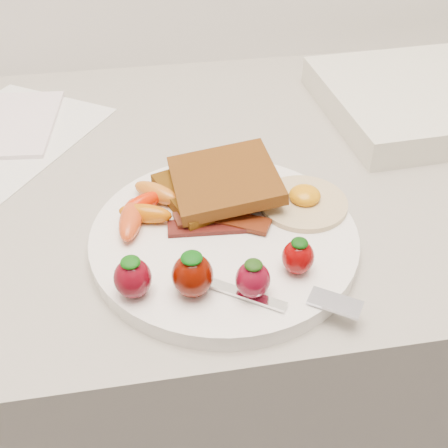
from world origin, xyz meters
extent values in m
cube|color=gray|center=(0.00, 1.70, 0.45)|extent=(2.00, 0.60, 0.90)
cylinder|color=white|center=(0.01, 1.55, 0.91)|extent=(0.27, 0.27, 0.02)
cube|color=#422605|center=(0.00, 1.61, 0.93)|extent=(0.12, 0.12, 0.01)
cube|color=#3C1C07|center=(0.02, 1.61, 0.94)|extent=(0.11, 0.11, 0.03)
cylinder|color=silver|center=(0.10, 1.58, 0.92)|extent=(0.12, 0.12, 0.01)
ellipsoid|color=orange|center=(0.10, 1.58, 0.93)|extent=(0.04, 0.04, 0.02)
cube|color=black|center=(0.00, 1.56, 0.92)|extent=(0.09, 0.03, 0.00)
cube|color=#3D1509|center=(0.01, 1.57, 0.92)|extent=(0.09, 0.06, 0.00)
cube|color=#42150A|center=(0.01, 1.58, 0.92)|extent=(0.09, 0.04, 0.00)
ellipsoid|color=red|center=(-0.07, 1.60, 0.93)|extent=(0.05, 0.04, 0.02)
ellipsoid|color=#C15C03|center=(-0.07, 1.58, 0.93)|extent=(0.06, 0.04, 0.02)
ellipsoid|color=#CC4015|center=(-0.08, 1.58, 0.93)|extent=(0.03, 0.07, 0.02)
ellipsoid|color=#C86618|center=(-0.05, 1.62, 0.93)|extent=(0.06, 0.05, 0.02)
ellipsoid|color=#5F0611|center=(-0.08, 1.48, 0.94)|extent=(0.03, 0.03, 0.04)
ellipsoid|color=#0D4B09|center=(-0.08, 1.48, 0.96)|extent=(0.02, 0.02, 0.01)
ellipsoid|color=#510900|center=(-0.03, 1.48, 0.94)|extent=(0.04, 0.04, 0.04)
ellipsoid|color=#084909|center=(-0.03, 1.48, 0.96)|extent=(0.02, 0.02, 0.01)
ellipsoid|color=maroon|center=(0.02, 1.46, 0.94)|extent=(0.03, 0.03, 0.03)
ellipsoid|color=#17390B|center=(0.02, 1.46, 0.95)|extent=(0.02, 0.02, 0.01)
ellipsoid|color=#760303|center=(0.07, 1.49, 0.93)|extent=(0.03, 0.03, 0.03)
ellipsoid|color=#093806|center=(0.07, 1.49, 0.95)|extent=(0.02, 0.02, 0.01)
cube|color=white|center=(0.00, 1.47, 0.92)|extent=(0.10, 0.07, 0.00)
cube|color=silver|center=(0.09, 1.44, 0.92)|extent=(0.05, 0.04, 0.00)
cube|color=white|center=(-0.24, 1.81, 0.90)|extent=(0.30, 0.32, 0.00)
cube|color=white|center=(-0.24, 1.84, 0.91)|extent=(0.13, 0.18, 0.01)
cube|color=silver|center=(0.35, 1.79, 0.92)|extent=(0.33, 0.27, 0.04)
camera|label=1|loc=(-0.06, 1.13, 1.29)|focal=45.00mm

